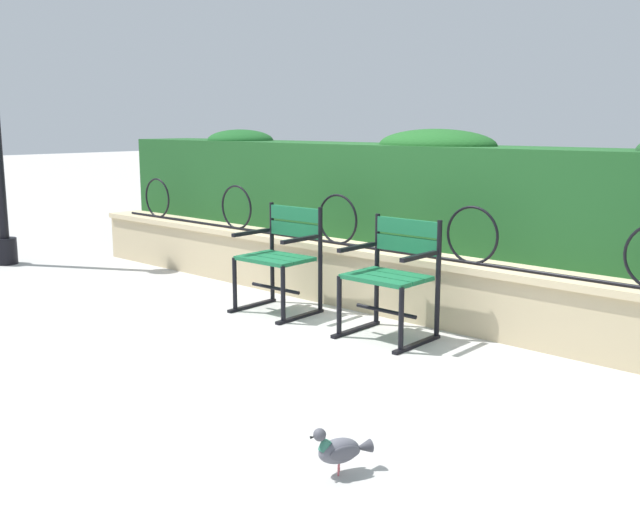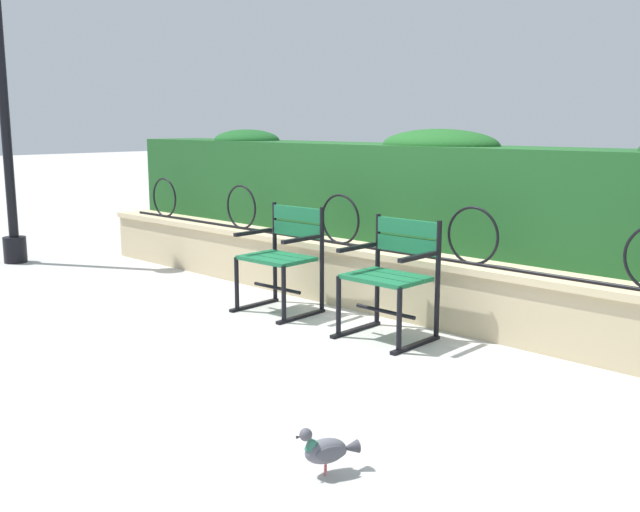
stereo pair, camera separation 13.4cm
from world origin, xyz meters
name	(u,v)px [view 1 (the left image)]	position (x,y,z in m)	size (l,w,h in m)	color
ground_plane	(312,332)	(0.00, 0.00, 0.00)	(60.00, 60.00, 0.00)	#B7B5AF
stone_wall	(384,279)	(0.00, 0.85, 0.25)	(7.43, 0.41, 0.50)	#C6B289
iron_arch_fence	(345,225)	(-0.35, 0.78, 0.67)	(6.89, 0.02, 0.42)	black
hedge_row	(425,189)	(0.02, 1.37, 0.95)	(7.28, 0.69, 0.95)	#1E5123
park_chair_left	(282,255)	(-0.60, 0.29, 0.46)	(0.59, 0.54, 0.85)	#19663D
park_chair_right	(393,273)	(0.49, 0.32, 0.46)	(0.58, 0.52, 0.84)	#19663D
pigeon_near_chairs	(340,449)	(1.56, -1.49, 0.11)	(0.17, 0.28, 0.22)	#5B5B66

